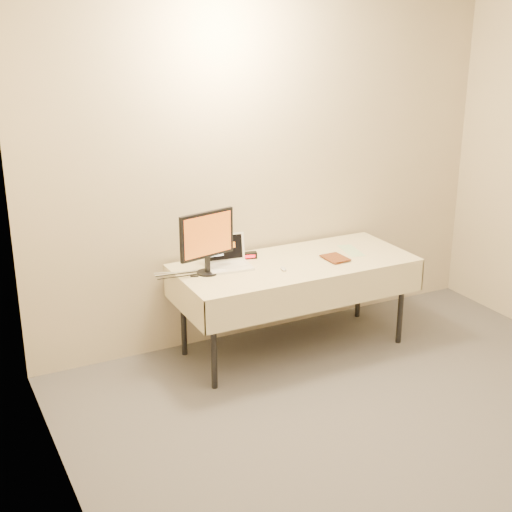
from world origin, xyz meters
name	(u,v)px	position (x,y,z in m)	size (l,w,h in m)	color
ground	(473,494)	(0.00, 0.00, 0.00)	(5.00, 5.00, 0.00)	#49494F
back_wall	(268,173)	(0.00, 2.50, 1.35)	(4.00, 0.10, 2.70)	beige
table	(295,269)	(0.00, 2.05, 0.68)	(1.86, 0.81, 0.74)	black
laptop	(227,259)	(-0.51, 2.20, 0.79)	(0.36, 0.30, 0.23)	white
monitor	(207,238)	(-0.70, 2.11, 1.01)	(0.45, 0.19, 0.47)	black
book	(327,248)	(0.23, 1.95, 0.84)	(0.16, 0.02, 0.21)	#9A481C
alarm_clock	(249,255)	(-0.28, 2.28, 0.76)	(0.13, 0.08, 0.05)	black
clicker	(283,269)	(-0.17, 1.93, 0.75)	(0.04, 0.08, 0.02)	silver
paper_form	(351,251)	(0.54, 2.08, 0.74)	(0.12, 0.30, 0.00)	#B1DBAE
usb_dongle	(194,276)	(-0.82, 2.09, 0.74)	(0.06, 0.02, 0.01)	black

